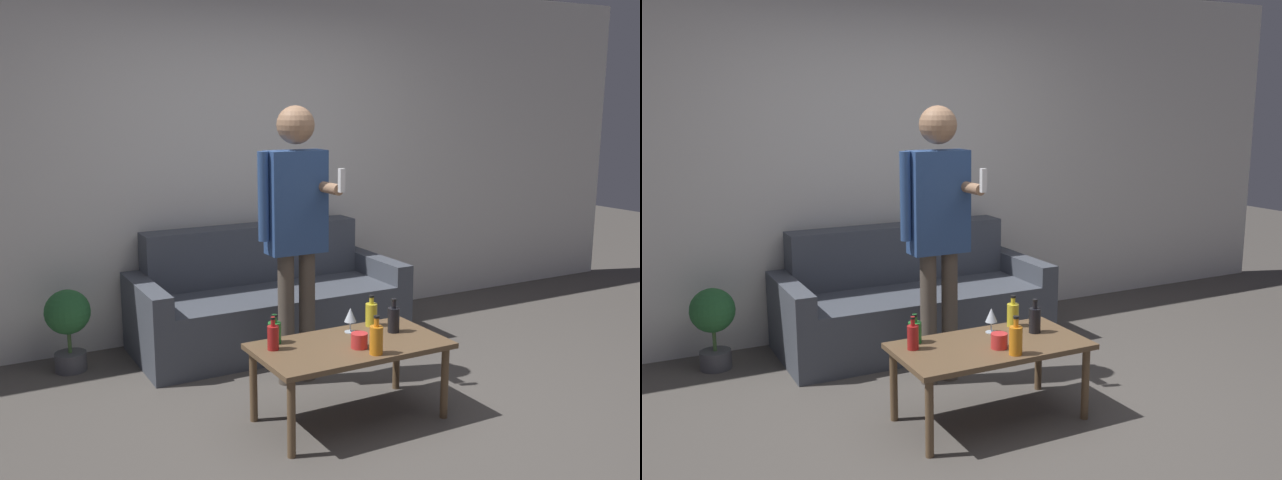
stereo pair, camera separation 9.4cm
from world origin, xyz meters
TOP-DOWN VIEW (x-y plane):
  - ground_plane at (0.00, 0.00)m, footprint 16.00×16.00m
  - wall_back at (0.00, 2.07)m, footprint 8.00×0.06m
  - couch at (0.04, 1.63)m, footprint 1.97×0.85m
  - coffee_table at (-0.10, 0.20)m, footprint 1.07×0.58m
  - bottle_orange at (-0.07, -0.02)m, footprint 0.07×0.07m
  - bottle_green at (-0.52, 0.31)m, footprint 0.06×0.06m
  - bottle_dark at (-0.47, 0.40)m, footprint 0.07×0.07m
  - bottle_yellow at (0.17, 0.41)m, footprint 0.07×0.07m
  - bottle_red at (0.23, 0.25)m, footprint 0.07×0.07m
  - wine_glass_near at (0.00, 0.36)m, footprint 0.07×0.07m
  - cup_on_table at (-0.09, 0.11)m, footprint 0.09×0.09m
  - person_standing_front at (-0.11, 0.84)m, footprint 0.44×0.43m
  - potted_plant at (-1.36, 1.73)m, footprint 0.30×0.30m

SIDE VIEW (x-z plane):
  - ground_plane at x=0.00m, z-range 0.00..0.00m
  - couch at x=0.04m, z-range -0.12..0.73m
  - potted_plant at x=-1.36m, z-range 0.07..0.63m
  - coffee_table at x=-0.10m, z-range 0.18..0.63m
  - cup_on_table at x=-0.09m, z-range 0.45..0.54m
  - bottle_dark at x=-0.47m, z-range 0.43..0.60m
  - bottle_green at x=-0.52m, z-range 0.43..0.62m
  - bottle_yellow at x=0.17m, z-range 0.43..0.62m
  - bottle_red at x=0.23m, z-range 0.43..0.63m
  - bottle_orange at x=-0.07m, z-range 0.43..0.64m
  - wine_glass_near at x=0.00m, z-range 0.48..0.63m
  - person_standing_front at x=-0.11m, z-range 0.19..1.94m
  - wall_back at x=0.00m, z-range 0.00..2.70m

